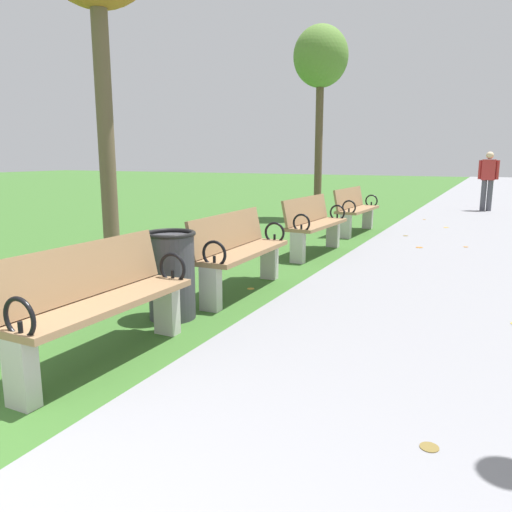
% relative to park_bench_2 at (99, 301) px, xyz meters
% --- Properties ---
extents(paved_walkway, '(2.78, 44.00, 0.02)m').
position_rel_park_bench_2_xyz_m(paved_walkway, '(1.89, 15.51, -0.48)').
color(paved_walkway, gray).
rests_on(paved_walkway, ground).
extents(park_bench_2, '(0.50, 1.61, 0.90)m').
position_rel_park_bench_2_xyz_m(park_bench_2, '(0.00, 0.00, 0.00)').
color(park_bench_2, '#93704C').
rests_on(park_bench_2, ground).
extents(park_bench_3, '(0.50, 1.61, 0.90)m').
position_rel_park_bench_2_xyz_m(park_bench_3, '(-0.00, 2.22, 0.00)').
color(park_bench_3, '#93704C').
rests_on(park_bench_3, ground).
extents(park_bench_4, '(0.54, 1.62, 0.90)m').
position_rel_park_bench_2_xyz_m(park_bench_4, '(0.00, 4.75, 0.00)').
color(park_bench_4, '#93704C').
rests_on(park_bench_4, ground).
extents(park_bench_5, '(0.54, 1.62, 0.90)m').
position_rel_park_bench_2_xyz_m(park_bench_5, '(0.00, 7.23, 0.00)').
color(park_bench_5, '#93704C').
rests_on(park_bench_5, ground).
extents(tree_2, '(1.29, 1.29, 4.53)m').
position_rel_park_bench_2_xyz_m(tree_2, '(-1.48, 9.20, 3.24)').
color(tree_2, brown).
rests_on(tree_2, ground).
extents(pedestrian_walking, '(0.53, 0.25, 1.62)m').
position_rel_park_bench_2_xyz_m(pedestrian_walking, '(2.25, 12.74, 0.44)').
color(pedestrian_walking, '#4C4C56').
rests_on(pedestrian_walking, paved_walkway).
extents(trash_bin, '(0.48, 0.48, 0.84)m').
position_rel_park_bench_2_xyz_m(trash_bin, '(-0.15, 1.12, -0.06)').
color(trash_bin, '#38383D').
rests_on(trash_bin, ground).
extents(scattered_leaves, '(4.82, 14.34, 0.02)m').
position_rel_park_bench_2_xyz_m(scattered_leaves, '(0.62, 2.54, -0.47)').
color(scattered_leaves, gold).
rests_on(scattered_leaves, ground).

